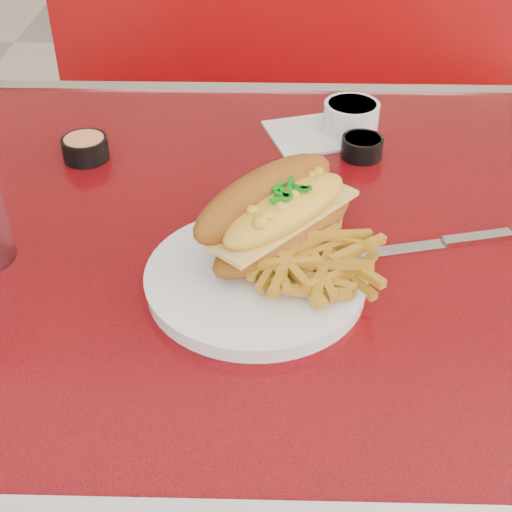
{
  "coord_description": "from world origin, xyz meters",
  "views": [
    {
      "loc": [
        -0.07,
        -0.71,
        1.26
      ],
      "look_at": [
        -0.08,
        -0.12,
        0.81
      ],
      "focal_mm": 50.0,
      "sensor_mm": 36.0,
      "label": 1
    }
  ],
  "objects_px": {
    "booth_bench_far": "(298,201)",
    "gravy_ramekin": "(351,117)",
    "mac_hoagie": "(278,213)",
    "fork": "(303,249)",
    "dinner_plate": "(256,279)",
    "knife": "(435,244)",
    "sauce_cup_left": "(85,147)",
    "sauce_cup_right": "(362,146)",
    "diner_table": "(319,323)"
  },
  "relations": [
    {
      "from": "mac_hoagie",
      "to": "gravy_ramekin",
      "type": "height_order",
      "value": "mac_hoagie"
    },
    {
      "from": "gravy_ramekin",
      "to": "dinner_plate",
      "type": "bearing_deg",
      "value": -109.74
    },
    {
      "from": "fork",
      "to": "sauce_cup_left",
      "type": "bearing_deg",
      "value": 48.37
    },
    {
      "from": "knife",
      "to": "dinner_plate",
      "type": "bearing_deg",
      "value": -173.08
    },
    {
      "from": "gravy_ramekin",
      "to": "diner_table",
      "type": "bearing_deg",
      "value": -101.07
    },
    {
      "from": "dinner_plate",
      "to": "mac_hoagie",
      "type": "bearing_deg",
      "value": 68.2
    },
    {
      "from": "fork",
      "to": "knife",
      "type": "height_order",
      "value": "fork"
    },
    {
      "from": "sauce_cup_left",
      "to": "knife",
      "type": "height_order",
      "value": "sauce_cup_left"
    },
    {
      "from": "dinner_plate",
      "to": "gravy_ramekin",
      "type": "bearing_deg",
      "value": 70.26
    },
    {
      "from": "fork",
      "to": "booth_bench_far",
      "type": "bearing_deg",
      "value": -5.73
    },
    {
      "from": "knife",
      "to": "fork",
      "type": "bearing_deg",
      "value": 178.38
    },
    {
      "from": "booth_bench_far",
      "to": "sauce_cup_right",
      "type": "relative_size",
      "value": 17.06
    },
    {
      "from": "gravy_ramekin",
      "to": "sauce_cup_left",
      "type": "distance_m",
      "value": 0.38
    },
    {
      "from": "fork",
      "to": "gravy_ramekin",
      "type": "height_order",
      "value": "gravy_ramekin"
    },
    {
      "from": "booth_bench_far",
      "to": "knife",
      "type": "height_order",
      "value": "booth_bench_far"
    },
    {
      "from": "diner_table",
      "to": "knife",
      "type": "distance_m",
      "value": 0.21
    },
    {
      "from": "diner_table",
      "to": "sauce_cup_left",
      "type": "relative_size",
      "value": 17.36
    },
    {
      "from": "dinner_plate",
      "to": "fork",
      "type": "distance_m",
      "value": 0.07
    },
    {
      "from": "dinner_plate",
      "to": "diner_table",
      "type": "bearing_deg",
      "value": 55.13
    },
    {
      "from": "mac_hoagie",
      "to": "sauce_cup_right",
      "type": "bearing_deg",
      "value": 15.2
    },
    {
      "from": "diner_table",
      "to": "booth_bench_far",
      "type": "height_order",
      "value": "booth_bench_far"
    },
    {
      "from": "fork",
      "to": "mac_hoagie",
      "type": "bearing_deg",
      "value": 61.97
    },
    {
      "from": "diner_table",
      "to": "mac_hoagie",
      "type": "height_order",
      "value": "mac_hoagie"
    },
    {
      "from": "knife",
      "to": "sauce_cup_right",
      "type": "bearing_deg",
      "value": 93.6
    },
    {
      "from": "diner_table",
      "to": "sauce_cup_left",
      "type": "distance_m",
      "value": 0.4
    },
    {
      "from": "knife",
      "to": "booth_bench_far",
      "type": "bearing_deg",
      "value": 84.71
    },
    {
      "from": "dinner_plate",
      "to": "sauce_cup_left",
      "type": "bearing_deg",
      "value": 131.6
    },
    {
      "from": "mac_hoagie",
      "to": "gravy_ramekin",
      "type": "bearing_deg",
      "value": 22.7
    },
    {
      "from": "mac_hoagie",
      "to": "fork",
      "type": "height_order",
      "value": "mac_hoagie"
    },
    {
      "from": "dinner_plate",
      "to": "gravy_ramekin",
      "type": "xyz_separation_m",
      "value": [
        0.13,
        0.36,
        0.01
      ]
    },
    {
      "from": "dinner_plate",
      "to": "gravy_ramekin",
      "type": "distance_m",
      "value": 0.39
    },
    {
      "from": "booth_bench_far",
      "to": "gravy_ramekin",
      "type": "relative_size",
      "value": 11.2
    },
    {
      "from": "booth_bench_far",
      "to": "mac_hoagie",
      "type": "relative_size",
      "value": 5.27
    },
    {
      "from": "mac_hoagie",
      "to": "sauce_cup_right",
      "type": "height_order",
      "value": "mac_hoagie"
    },
    {
      "from": "sauce_cup_right",
      "to": "booth_bench_far",
      "type": "bearing_deg",
      "value": 95.16
    },
    {
      "from": "sauce_cup_left",
      "to": "diner_table",
      "type": "bearing_deg",
      "value": -25.47
    },
    {
      "from": "dinner_plate",
      "to": "knife",
      "type": "height_order",
      "value": "dinner_plate"
    },
    {
      "from": "fork",
      "to": "gravy_ramekin",
      "type": "distance_m",
      "value": 0.33
    },
    {
      "from": "dinner_plate",
      "to": "knife",
      "type": "xyz_separation_m",
      "value": [
        0.21,
        0.08,
        -0.01
      ]
    },
    {
      "from": "dinner_plate",
      "to": "fork",
      "type": "bearing_deg",
      "value": 40.56
    },
    {
      "from": "fork",
      "to": "diner_table",
      "type": "bearing_deg",
      "value": -26.3
    },
    {
      "from": "diner_table",
      "to": "gravy_ramekin",
      "type": "xyz_separation_m",
      "value": [
        0.05,
        0.25,
        0.19
      ]
    },
    {
      "from": "fork",
      "to": "sauce_cup_right",
      "type": "distance_m",
      "value": 0.26
    },
    {
      "from": "dinner_plate",
      "to": "fork",
      "type": "height_order",
      "value": "same"
    },
    {
      "from": "gravy_ramekin",
      "to": "sauce_cup_right",
      "type": "height_order",
      "value": "gravy_ramekin"
    },
    {
      "from": "mac_hoagie",
      "to": "knife",
      "type": "height_order",
      "value": "mac_hoagie"
    },
    {
      "from": "fork",
      "to": "knife",
      "type": "distance_m",
      "value": 0.16
    },
    {
      "from": "diner_table",
      "to": "sauce_cup_left",
      "type": "height_order",
      "value": "sauce_cup_left"
    },
    {
      "from": "fork",
      "to": "dinner_plate",
      "type": "bearing_deg",
      "value": 126.83
    },
    {
      "from": "booth_bench_far",
      "to": "fork",
      "type": "height_order",
      "value": "booth_bench_far"
    }
  ]
}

